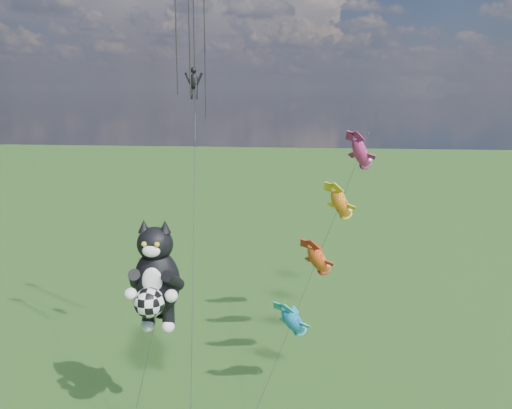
# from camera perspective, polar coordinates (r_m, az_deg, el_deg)

# --- Properties ---
(cat_kite_rig) EXTENTS (2.97, 4.33, 11.32)m
(cat_kite_rig) POSITION_cam_1_polar(r_m,az_deg,el_deg) (30.28, -10.03, -7.19)
(cat_kite_rig) COLOR brown
(cat_kite_rig) RESTS_ON ground
(fish_windsock_rig) EXTENTS (7.58, 14.16, 16.19)m
(fish_windsock_rig) POSITION_cam_1_polar(r_m,az_deg,el_deg) (36.22, 7.32, -2.64)
(fish_windsock_rig) COLOR brown
(fish_windsock_rig) RESTS_ON ground
(parafoil_rig) EXTENTS (3.65, 17.27, 26.88)m
(parafoil_rig) POSITION_cam_1_polar(r_m,az_deg,el_deg) (33.22, -6.30, 13.87)
(parafoil_rig) COLOR brown
(parafoil_rig) RESTS_ON ground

